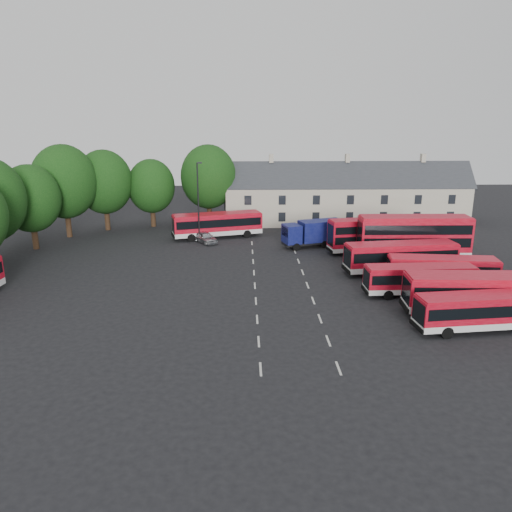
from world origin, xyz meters
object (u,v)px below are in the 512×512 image
object	(u,v)px
silver_car	(205,237)
bus_row_a	(483,309)
lamppost	(198,200)
box_truck	(314,232)
bus_dd_south	(414,235)

from	to	relation	value
silver_car	bus_row_a	bearing A→B (deg)	-84.17
silver_car	lamppost	bearing A→B (deg)	120.01
box_truck	lamppost	world-z (taller)	lamppost
bus_row_a	bus_dd_south	distance (m)	18.78
bus_dd_south	lamppost	world-z (taller)	lamppost
bus_dd_south	box_truck	world-z (taller)	bus_dd_south
bus_row_a	silver_car	world-z (taller)	bus_row_a
bus_dd_south	silver_car	bearing A→B (deg)	161.54
bus_row_a	silver_car	size ratio (longest dim) A/B	2.49
box_truck	silver_car	bearing A→B (deg)	153.28
lamppost	bus_dd_south	bearing A→B (deg)	-19.31
bus_row_a	box_truck	distance (m)	26.31
bus_row_a	box_truck	xyz separation A→B (m)	(-9.27, 24.63, 0.09)
bus_dd_south	bus_row_a	bearing A→B (deg)	-92.29
silver_car	bus_dd_south	bearing A→B (deg)	-53.32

